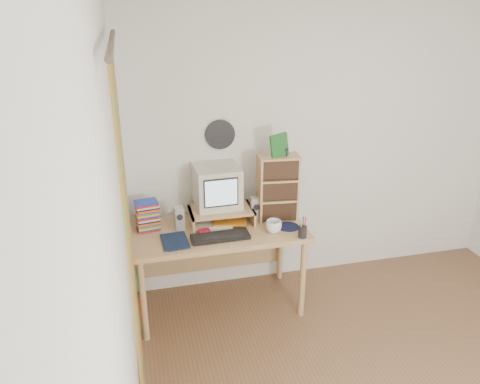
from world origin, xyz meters
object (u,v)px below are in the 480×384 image
desk (217,239)px  diary (162,242)px  mug (274,226)px  crt_monitor (218,188)px  dvd_stack (148,216)px  cd_rack (278,188)px  keyboard (220,237)px

desk → diary: size_ratio=5.93×
mug → crt_monitor: bearing=140.1°
desk → dvd_stack: dvd_stack is taller
cd_rack → mug: (-0.11, -0.24, -0.23)m
cd_rack → diary: size_ratio=2.33×
desk → cd_rack: bearing=1.1°
crt_monitor → cd_rack: (0.49, -0.08, -0.01)m
crt_monitor → diary: 0.64m
cd_rack → mug: size_ratio=4.36×
crt_monitor → keyboard: crt_monitor is taller
desk → crt_monitor: size_ratio=3.90×
desk → dvd_stack: bearing=175.4°
crt_monitor → mug: (0.38, -0.32, -0.24)m
crt_monitor → cd_rack: 0.50m
desk → dvd_stack: size_ratio=5.63×
keyboard → dvd_stack: size_ratio=1.82×
dvd_stack → mug: size_ratio=1.96×
cd_rack → mug: 0.35m
crt_monitor → cd_rack: cd_rack is taller
desk → diary: (-0.46, -0.23, 0.16)m
keyboard → cd_rack: cd_rack is taller
keyboard → diary: 0.45m
cd_rack → desk: bearing=-172.9°
desk → keyboard: keyboard is taller
crt_monitor → diary: (-0.50, -0.31, -0.27)m
diary → keyboard: bearing=-4.8°
cd_rack → crt_monitor: bearing=177.1°
desk → diary: 0.54m
crt_monitor → mug: 0.55m
keyboard → mug: size_ratio=3.58×
diary → dvd_stack: bearing=104.3°
crt_monitor → keyboard: bearing=-100.6°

